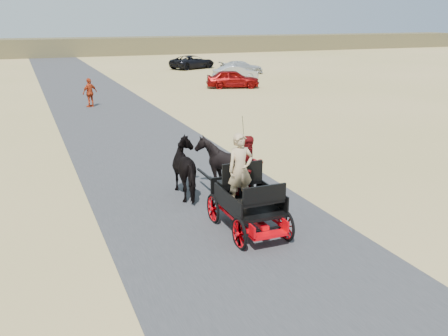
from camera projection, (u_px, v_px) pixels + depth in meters
name	position (u px, v px, depth m)	size (l,w,h in m)	color
ground	(212.00, 214.00, 13.68)	(140.00, 140.00, 0.00)	tan
road	(212.00, 214.00, 13.68)	(6.00, 140.00, 0.01)	#38383A
ridge_far	(50.00, 47.00, 68.25)	(140.00, 6.00, 2.40)	brown
carriage	(248.00, 217.00, 12.57)	(1.30, 2.40, 0.72)	black
horse_left	(189.00, 169.00, 14.89)	(0.91, 2.01, 1.70)	black
horse_right	(223.00, 165.00, 15.29)	(1.37, 1.54, 1.70)	black
driver_man	(240.00, 169.00, 12.18)	(0.66, 0.43, 1.80)	tan
passenger_woman	(249.00, 166.00, 12.88)	(0.77, 0.60, 1.58)	#660C0F
pedestrian	(90.00, 93.00, 29.75)	(1.01, 0.42, 1.73)	#B33514
car_a	(233.00, 79.00, 37.92)	(1.62, 4.03, 1.37)	maroon
car_b	(235.00, 73.00, 42.61)	(1.31, 3.77, 1.24)	#B2B2B7
car_c	(241.00, 67.00, 47.25)	(1.70, 4.18, 1.21)	silver
car_d	(192.00, 62.00, 52.03)	(2.30, 4.98, 1.38)	black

